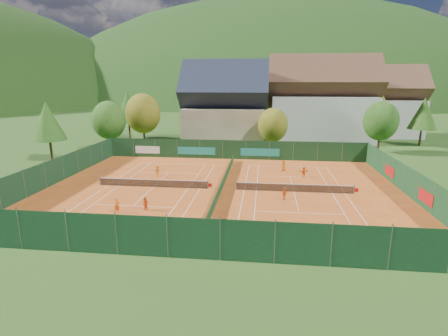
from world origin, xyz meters
The scene contains 35 objects.
ground centered at (0.00, 0.00, -0.02)m, with size 600.00×600.00×0.00m, color #284B17.
clay_pad centered at (0.00, 0.00, 0.01)m, with size 40.00×32.00×0.01m, color #BC511B.
court_markings_left centered at (-8.00, 0.00, 0.01)m, with size 11.03×23.83×0.00m.
court_markings_right centered at (8.00, 0.00, 0.01)m, with size 11.03×23.83×0.00m.
tennis_net_left centered at (-7.85, 0.00, 0.51)m, with size 13.30×0.10×1.02m.
tennis_net_right centered at (8.15, 0.00, 0.51)m, with size 13.30×0.10×1.02m.
court_divider centered at (0.00, 0.00, 0.50)m, with size 0.03×28.80×1.00m.
fence_north centered at (-0.46, 15.99, 1.47)m, with size 40.00×0.10×3.00m.
fence_south centered at (0.00, -16.00, 1.50)m, with size 40.00×0.04×3.00m.
fence_west centered at (-20.00, 0.00, 1.50)m, with size 0.04×32.00×3.00m.
fence_east centered at (20.00, 0.05, 1.48)m, with size 0.09×32.00×3.00m.
chalet centered at (-3.00, 30.00, 6.62)m, with size 16.20×12.00×16.00m.
hotel_block_a centered at (16.00, 36.00, 7.38)m, with size 21.60×11.00×17.25m.
hotel_block_b centered at (30.00, 44.00, 6.62)m, with size 17.28×10.00×15.50m.
tree_west_front centered at (-22.00, 20.00, 5.39)m, with size 5.72×5.72×8.69m.
tree_west_mid centered at (-18.00, 26.00, 6.07)m, with size 6.44×6.44×9.78m.
tree_west_back centered at (-24.00, 34.00, 6.74)m, with size 5.60×5.60×10.00m.
tree_center centered at (6.00, 22.00, 4.72)m, with size 5.01×5.01×7.60m.
tree_east_front centered at (24.00, 24.00, 5.39)m, with size 5.72×5.72×8.69m.
tree_east_mid centered at (34.00, 32.00, 6.06)m, with size 5.04×5.04×9.00m.
tree_west_side centered at (-28.00, 12.00, 6.06)m, with size 5.04×5.04×9.00m.
tree_east_back centered at (26.00, 40.00, 6.74)m, with size 7.15×7.15×10.86m.
mountain_backdrop centered at (28.54, 233.48, -39.64)m, with size 820.00×530.00×242.00m.
ball_hopper centered at (13.41, -11.81, 0.56)m, with size 0.34×0.34×0.80m.
loose_ball_0 centered at (-9.67, -5.79, 0.03)m, with size 0.07×0.07×0.07m, color #CCD833.
loose_ball_1 centered at (4.66, -10.57, 0.03)m, with size 0.07×0.07×0.07m, color #CCD833.
loose_ball_2 centered at (3.26, 2.57, 0.03)m, with size 0.07×0.07×0.07m, color #CCD833.
loose_ball_3 centered at (-1.80, 10.91, 0.03)m, with size 0.07×0.07×0.07m, color #CCD833.
loose_ball_4 centered at (10.37, -3.33, 0.03)m, with size 0.07×0.07×0.07m, color #CCD833.
player_left_near centered at (-8.74, -8.36, 0.70)m, with size 0.51×0.34×1.41m, color #D85D13.
player_left_mid centered at (-6.34, -7.52, 0.67)m, with size 0.65×0.51×1.35m, color #E84C14.
player_left_far centered at (-8.82, 4.43, 0.75)m, with size 0.97×0.56×1.50m, color orange.
player_right_near centered at (6.79, -2.89, 0.67)m, with size 0.78×0.33×1.34m, color #E15214.
player_right_far_a centered at (7.30, 9.21, 0.76)m, with size 0.74×0.48×1.52m, color orange.
player_right_far_b centered at (9.72, 6.38, 0.69)m, with size 1.27×0.41×1.37m, color orange.
Camera 1 is at (4.55, -37.40, 11.83)m, focal length 28.00 mm.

